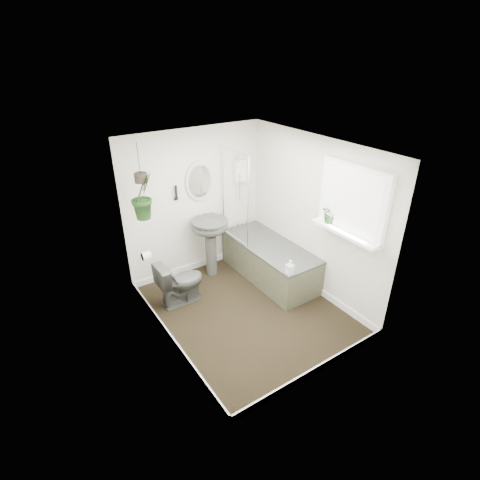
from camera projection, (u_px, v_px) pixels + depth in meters
floor at (246, 310)px, 5.30m from camera, size 2.30×2.80×0.02m
ceiling at (247, 146)px, 4.22m from camera, size 2.30×2.80×0.02m
wall_back at (195, 203)px, 5.80m from camera, size 2.30×0.02×2.30m
wall_front at (327, 292)px, 3.72m from camera, size 2.30×0.02×2.30m
wall_left at (161, 264)px, 4.19m from camera, size 0.02×2.80×2.30m
wall_right at (313, 217)px, 5.33m from camera, size 0.02×2.80×2.30m
skirting at (246, 307)px, 5.27m from camera, size 2.30×2.80×0.10m
bathtub at (270, 261)px, 5.92m from camera, size 0.72×1.72×0.58m
bath_screen at (235, 197)px, 5.66m from camera, size 0.04×0.72×1.40m
shower_box at (240, 170)px, 5.96m from camera, size 0.20×0.10×0.35m
oval_mirror at (200, 181)px, 5.65m from camera, size 0.46×0.03×0.62m
wall_sconce at (176, 193)px, 5.49m from camera, size 0.04×0.04×0.22m
toilet_roll_holder at (146, 256)px, 4.85m from camera, size 0.11×0.11×0.11m
window_recess at (353, 200)px, 4.55m from camera, size 0.08×1.00×0.90m
window_sill at (345, 233)px, 4.71m from camera, size 0.18×1.00×0.04m
window_blinds at (351, 201)px, 4.53m from camera, size 0.01×0.86×0.76m
toilet at (180, 282)px, 5.31m from camera, size 0.67×0.39×0.68m
pedestal_sink at (211, 247)px, 5.92m from camera, size 0.65×0.58×0.96m
sill_plant at (330, 213)px, 4.88m from camera, size 0.26×0.23×0.26m
hanging_plant at (143, 196)px, 4.77m from camera, size 0.42×0.40×0.61m
soap_bottle at (290, 267)px, 5.01m from camera, size 0.09×0.10×0.21m
hanging_pot at (141, 178)px, 4.66m from camera, size 0.16×0.16×0.12m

